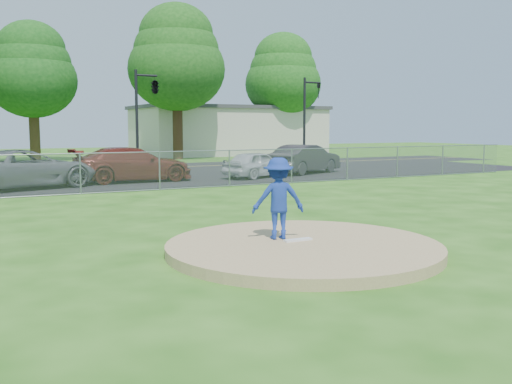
% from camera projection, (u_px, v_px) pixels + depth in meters
% --- Properties ---
extents(ground, '(120.00, 120.00, 0.00)m').
position_uv_depth(ground, '(150.00, 197.00, 20.01)').
color(ground, '#245813').
rests_on(ground, ground).
extents(pitchers_mound, '(5.40, 5.40, 0.20)m').
position_uv_depth(pitchers_mound, '(303.00, 248.00, 11.20)').
color(pitchers_mound, tan).
rests_on(pitchers_mound, ground).
extents(pitching_rubber, '(0.60, 0.15, 0.04)m').
position_uv_depth(pitching_rubber, '(298.00, 240.00, 11.36)').
color(pitching_rubber, white).
rests_on(pitching_rubber, pitchers_mound).
extents(chain_link_fence, '(40.00, 0.06, 1.50)m').
position_uv_depth(chain_link_fence, '(134.00, 172.00, 21.69)').
color(chain_link_fence, gray).
rests_on(chain_link_fence, ground).
extents(parking_lot, '(50.00, 8.00, 0.01)m').
position_uv_depth(parking_lot, '(107.00, 182.00, 25.73)').
color(parking_lot, black).
rests_on(parking_lot, ground).
extents(street, '(60.00, 7.00, 0.01)m').
position_uv_depth(street, '(76.00, 170.00, 32.33)').
color(street, black).
rests_on(street, ground).
extents(commercial_building, '(16.40, 9.40, 4.30)m').
position_uv_depth(commercial_building, '(228.00, 130.00, 51.79)').
color(commercial_building, beige).
rests_on(commercial_building, ground).
extents(tree_center, '(6.16, 6.16, 9.84)m').
position_uv_depth(tree_center, '(32.00, 69.00, 39.94)').
color(tree_center, '#3D2916').
rests_on(tree_center, ground).
extents(tree_right, '(7.28, 7.28, 11.63)m').
position_uv_depth(tree_right, '(177.00, 57.00, 42.65)').
color(tree_right, '#362013').
rests_on(tree_right, ground).
extents(tree_far_right, '(6.72, 6.72, 10.74)m').
position_uv_depth(tree_far_right, '(283.00, 75.00, 50.43)').
color(tree_far_right, '#341E13').
rests_on(tree_far_right, ground).
extents(traffic_signal_center, '(1.42, 2.48, 5.60)m').
position_uv_depth(traffic_signal_center, '(153.00, 88.00, 31.88)').
color(traffic_signal_center, black).
rests_on(traffic_signal_center, ground).
extents(traffic_signal_right, '(1.28, 0.20, 5.60)m').
position_uv_depth(traffic_signal_right, '(308.00, 113.00, 36.76)').
color(traffic_signal_right, black).
rests_on(traffic_signal_right, ground).
extents(pitcher, '(1.20, 0.90, 1.65)m').
position_uv_depth(pitcher, '(278.00, 198.00, 11.51)').
color(pitcher, navy).
rests_on(pitcher, pitchers_mound).
extents(parked_car_gray, '(6.13, 4.13, 1.56)m').
position_uv_depth(parked_car_gray, '(25.00, 169.00, 22.76)').
color(parked_car_gray, slate).
rests_on(parked_car_gray, parking_lot).
extents(parked_car_darkred, '(5.36, 2.22, 1.55)m').
position_uv_depth(parked_car_darkred, '(133.00, 164.00, 25.57)').
color(parked_car_darkred, maroon).
rests_on(parked_car_darkred, parking_lot).
extents(parked_car_pearl, '(4.09, 2.81, 1.29)m').
position_uv_depth(parked_car_pearl, '(257.00, 164.00, 27.66)').
color(parked_car_pearl, silver).
rests_on(parked_car_pearl, parking_lot).
extents(parked_car_charcoal, '(4.87, 3.30, 1.52)m').
position_uv_depth(parked_car_charcoal, '(305.00, 159.00, 30.15)').
color(parked_car_charcoal, '#2A2A2D').
rests_on(parked_car_charcoal, parking_lot).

